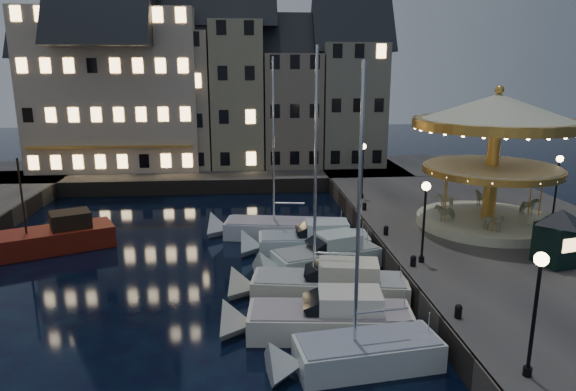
{
  "coord_description": "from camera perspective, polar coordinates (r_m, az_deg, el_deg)",
  "views": [
    {
      "loc": [
        -1.66,
        -22.82,
        10.8
      ],
      "look_at": [
        1.0,
        8.0,
        3.2
      ],
      "focal_mm": 32.0,
      "sensor_mm": 36.0,
      "label": 1
    }
  ],
  "objects": [
    {
      "name": "townhouse_nf",
      "position": [
        53.99,
        6.86,
        11.03
      ],
      "size": [
        6.82,
        8.0,
        13.8
      ],
      "color": "gray",
      "rests_on": "quay_north"
    },
    {
      "name": "carousel",
      "position": [
        33.39,
        22.04,
        6.23
      ],
      "size": [
        9.85,
        9.85,
        8.62
      ],
      "color": "beige",
      "rests_on": "quay_east"
    },
    {
      "name": "townhouse_na",
      "position": [
        55.83,
        -23.91,
        9.54
      ],
      "size": [
        5.5,
        8.0,
        12.8
      ],
      "color": "#AEAA90",
      "rests_on": "quay_north"
    },
    {
      "name": "quaywall_e",
      "position": [
        31.5,
        9.46,
        -5.19
      ],
      "size": [
        0.15,
        44.0,
        1.3
      ],
      "primitive_type": "cube",
      "color": "#47423A",
      "rests_on": "ground"
    },
    {
      "name": "motorboat_c",
      "position": [
        25.13,
        3.68,
        -9.98
      ],
      "size": [
        8.54,
        3.51,
        11.28
      ],
      "color": "beige",
      "rests_on": "ground"
    },
    {
      "name": "bollard_a",
      "position": [
        21.69,
        18.41,
        -12.05
      ],
      "size": [
        0.3,
        0.3,
        0.57
      ],
      "color": "black",
      "rests_on": "quay_east"
    },
    {
      "name": "townhouse_nc",
      "position": [
        53.24,
        -12.01,
        11.33
      ],
      "size": [
        6.82,
        8.0,
        14.8
      ],
      "color": "tan",
      "rests_on": "quay_north"
    },
    {
      "name": "ticket_kiosk",
      "position": [
        28.72,
        28.01,
        -3.15
      ],
      "size": [
        2.77,
        2.77,
        3.25
      ],
      "color": "black",
      "rests_on": "quay_east"
    },
    {
      "name": "motorboat_f",
      "position": [
        34.0,
        -1.19,
        -3.78
      ],
      "size": [
        9.13,
        3.82,
        12.08
      ],
      "color": "silver",
      "rests_on": "ground"
    },
    {
      "name": "streetlamp_a",
      "position": [
        17.76,
        25.91,
        -10.11
      ],
      "size": [
        0.44,
        0.44,
        4.17
      ],
      "color": "black",
      "rests_on": "quay_east"
    },
    {
      "name": "streetlamp_c",
      "position": [
        38.95,
        8.31,
        3.63
      ],
      "size": [
        0.44,
        0.44,
        4.17
      ],
      "color": "black",
      "rests_on": "quay_east"
    },
    {
      "name": "motorboat_d",
      "position": [
        28.65,
        3.54,
        -7.0
      ],
      "size": [
        6.98,
        4.26,
        2.15
      ],
      "color": "silver",
      "rests_on": "ground"
    },
    {
      "name": "townhouse_ne",
      "position": [
        53.13,
        0.33,
        10.54
      ],
      "size": [
        6.16,
        8.0,
        12.8
      ],
      "color": "gray",
      "rests_on": "quay_north"
    },
    {
      "name": "quay_north",
      "position": [
        52.21,
        -11.82,
        2.3
      ],
      "size": [
        44.0,
        12.0,
        1.3
      ],
      "primitive_type": "cube",
      "color": "#474442",
      "rests_on": "ground"
    },
    {
      "name": "red_fishing_boat",
      "position": [
        34.76,
        -25.01,
        -4.42
      ],
      "size": [
        8.2,
        5.71,
        6.04
      ],
      "color": "maroon",
      "rests_on": "ground"
    },
    {
      "name": "streetlamp_d",
      "position": [
        37.45,
        27.76,
        1.76
      ],
      "size": [
        0.44,
        0.44,
        4.17
      ],
      "color": "black",
      "rests_on": "quay_east"
    },
    {
      "name": "bollard_d",
      "position": [
        36.01,
        8.5,
        -1.15
      ],
      "size": [
        0.3,
        0.3,
        0.57
      ],
      "color": "black",
      "rests_on": "quay_east"
    },
    {
      "name": "quay_east",
      "position": [
        34.33,
        22.55,
        -4.49
      ],
      "size": [
        16.0,
        56.0,
        1.3
      ],
      "primitive_type": "cube",
      "color": "#474442",
      "rests_on": "ground"
    },
    {
      "name": "hotel_corner",
      "position": [
        54.25,
        -18.5,
        12.03
      ],
      "size": [
        17.6,
        9.0,
        16.8
      ],
      "color": "beige",
      "rests_on": "quay_north"
    },
    {
      "name": "motorboat_e",
      "position": [
        31.14,
        2.1,
        -5.25
      ],
      "size": [
        7.68,
        2.39,
        2.15
      ],
      "color": "silver",
      "rests_on": "ground"
    },
    {
      "name": "bollard_b",
      "position": [
        26.39,
        13.75,
        -7.01
      ],
      "size": [
        0.3,
        0.3,
        0.57
      ],
      "color": "black",
      "rests_on": "quay_east"
    },
    {
      "name": "quaywall_n",
      "position": [
        46.16,
        -10.21,
        0.88
      ],
      "size": [
        48.0,
        0.15,
        1.3
      ],
      "primitive_type": "cube",
      "color": "#47423A",
      "rests_on": "ground"
    },
    {
      "name": "streetlamp_b",
      "position": [
        26.3,
        14.94,
        -1.62
      ],
      "size": [
        0.44,
        0.44,
        4.17
      ],
      "color": "black",
      "rests_on": "quay_east"
    },
    {
      "name": "motorboat_b",
      "position": [
        22.04,
        3.55,
        -13.67
      ],
      "size": [
        7.92,
        3.02,
        2.15
      ],
      "color": "silver",
      "rests_on": "ground"
    },
    {
      "name": "ground",
      "position": [
        25.3,
        -0.71,
        -11.47
      ],
      "size": [
        160.0,
        160.0,
        0.0
      ],
      "primitive_type": "plane",
      "color": "black",
      "rests_on": "ground"
    },
    {
      "name": "townhouse_nb",
      "position": [
        54.31,
        -18.43,
        10.45
      ],
      "size": [
        6.16,
        8.0,
        13.8
      ],
      "color": "gray",
      "rests_on": "quay_north"
    },
    {
      "name": "bollard_c",
      "position": [
        30.9,
        10.83,
        -3.77
      ],
      "size": [
        0.3,
        0.3,
        0.57
      ],
      "color": "black",
      "rests_on": "quay_east"
    },
    {
      "name": "townhouse_nd",
      "position": [
        52.84,
        -5.7,
        12.09
      ],
      "size": [
        5.5,
        8.0,
        15.8
      ],
      "color": "gray",
      "rests_on": "quay_north"
    },
    {
      "name": "motorboat_a",
      "position": [
        19.98,
        7.25,
        -17.23
      ],
      "size": [
        6.5,
        2.8,
        10.69
      ],
      "color": "silver",
      "rests_on": "ground"
    }
  ]
}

